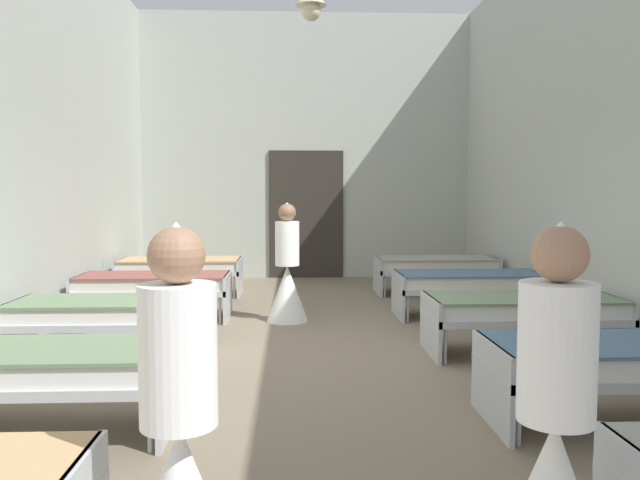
# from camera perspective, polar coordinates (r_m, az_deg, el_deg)

# --- Properties ---
(ground_plane) EXTENTS (6.75, 12.22, 0.10)m
(ground_plane) POSITION_cam_1_polar(r_m,az_deg,el_deg) (6.28, 0.02, -10.91)
(ground_plane) COLOR #7A6B56
(room_shell) EXTENTS (6.55, 11.82, 4.96)m
(room_shell) POSITION_cam_1_polar(r_m,az_deg,el_deg) (7.43, -0.45, 11.16)
(room_shell) COLOR #B2B7AD
(room_shell) RESTS_ON ground
(bed_left_row_1) EXTENTS (1.90, 0.84, 0.57)m
(bed_left_row_1) POSITION_cam_1_polar(r_m,az_deg,el_deg) (4.66, -24.99, -10.52)
(bed_left_row_1) COLOR #B7BCC1
(bed_left_row_1) RESTS_ON ground
(bed_right_row_1) EXTENTS (1.90, 0.84, 0.57)m
(bed_right_row_1) POSITION_cam_1_polar(r_m,az_deg,el_deg) (4.89, 25.97, -9.84)
(bed_right_row_1) COLOR #B7BCC1
(bed_right_row_1) RESTS_ON ground
(bed_left_row_2) EXTENTS (1.90, 0.84, 0.57)m
(bed_left_row_2) POSITION_cam_1_polar(r_m,az_deg,el_deg) (6.41, -18.49, -6.35)
(bed_left_row_2) COLOR #B7BCC1
(bed_left_row_2) RESTS_ON ground
(bed_right_row_2) EXTENTS (1.90, 0.84, 0.57)m
(bed_right_row_2) POSITION_cam_1_polar(r_m,az_deg,el_deg) (6.58, 18.01, -6.07)
(bed_right_row_2) COLOR #B7BCC1
(bed_right_row_2) RESTS_ON ground
(bed_left_row_3) EXTENTS (1.90, 0.84, 0.57)m
(bed_left_row_3) POSITION_cam_1_polar(r_m,az_deg,el_deg) (8.23, -14.87, -3.96)
(bed_left_row_3) COLOR #B7BCC1
(bed_left_row_3) RESTS_ON ground
(bed_right_row_3) EXTENTS (1.90, 0.84, 0.57)m
(bed_right_row_3) POSITION_cam_1_polar(r_m,az_deg,el_deg) (8.36, 13.42, -3.80)
(bed_right_row_3) COLOR #B7BCC1
(bed_right_row_3) RESTS_ON ground
(bed_left_row_4) EXTENTS (1.90, 0.84, 0.57)m
(bed_left_row_4) POSITION_cam_1_polar(r_m,az_deg,el_deg) (10.08, -12.58, -2.44)
(bed_left_row_4) COLOR #B7BCC1
(bed_left_row_4) RESTS_ON ground
(bed_right_row_4) EXTENTS (1.90, 0.84, 0.57)m
(bed_right_row_4) POSITION_cam_1_polar(r_m,az_deg,el_deg) (10.19, 10.47, -2.33)
(bed_right_row_4) COLOR #B7BCC1
(bed_right_row_4) RESTS_ON ground
(nurse_near_aisle) EXTENTS (0.52, 0.52, 1.49)m
(nurse_near_aisle) POSITION_cam_1_polar(r_m,az_deg,el_deg) (7.83, -2.99, -3.58)
(nurse_near_aisle) COLOR white
(nurse_near_aisle) RESTS_ON ground
(nurse_mid_aisle) EXTENTS (0.52, 0.52, 1.49)m
(nurse_mid_aisle) POSITION_cam_1_polar(r_m,az_deg,el_deg) (2.65, -12.61, -19.58)
(nurse_mid_aisle) COLOR white
(nurse_mid_aisle) RESTS_ON ground
(nurse_far_aisle) EXTENTS (0.52, 0.52, 1.49)m
(nurse_far_aisle) POSITION_cam_1_polar(r_m,az_deg,el_deg) (2.79, 20.51, -18.47)
(nurse_far_aisle) COLOR white
(nurse_far_aisle) RESTS_ON ground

